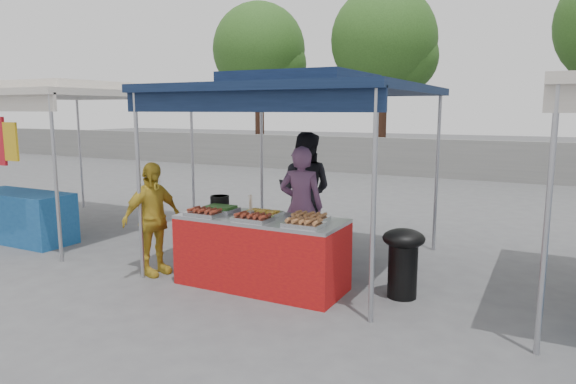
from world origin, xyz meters
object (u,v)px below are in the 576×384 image
at_px(vendor_woman, 301,207).
at_px(customer_person, 152,219).
at_px(wok_burner, 403,257).
at_px(helper_man, 305,190).
at_px(vendor_table, 261,252).
at_px(cooking_pot, 220,201).

xyz_separation_m(vendor_woman, customer_person, (-1.52, -1.22, -0.09)).
height_order(wok_burner, helper_man, helper_man).
xyz_separation_m(vendor_table, customer_person, (-1.47, -0.23, 0.30)).
bearing_deg(wok_burner, helper_man, 127.45).
relative_size(helper_man, customer_person, 1.22).
bearing_deg(customer_person, vendor_woman, -38.93).
xyz_separation_m(wok_burner, helper_man, (-1.92, 1.45, 0.41)).
height_order(wok_burner, customer_person, customer_person).
bearing_deg(helper_man, vendor_table, 92.98).
bearing_deg(vendor_woman, helper_man, -80.37).
distance_m(cooking_pot, helper_man, 1.62).
relative_size(vendor_woman, customer_person, 1.12).
xyz_separation_m(cooking_pot, helper_man, (0.49, 1.55, -0.04)).
bearing_deg(customer_person, wok_burner, -65.64).
distance_m(wok_burner, vendor_woman, 1.68).
bearing_deg(customer_person, helper_man, -16.16).
xyz_separation_m(cooking_pot, customer_person, (-0.65, -0.56, -0.20)).
height_order(vendor_table, customer_person, customer_person).
bearing_deg(customer_person, vendor_table, -68.84).
xyz_separation_m(helper_man, customer_person, (-1.14, -2.11, -0.16)).
bearing_deg(helper_man, cooking_pot, 65.70).
distance_m(vendor_table, customer_person, 1.51).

